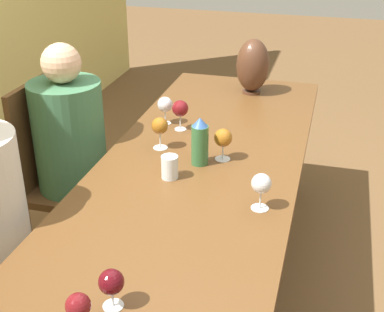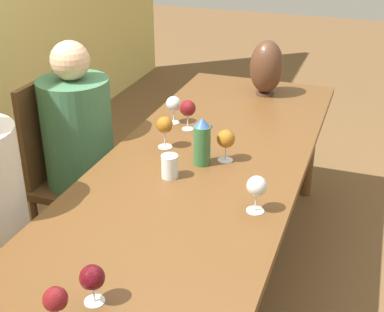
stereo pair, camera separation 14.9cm
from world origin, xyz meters
TOP-DOWN VIEW (x-y plane):
  - ground_plane at (0.00, 0.00)m, footprint 14.00×14.00m
  - dining_table at (0.00, 0.00)m, footprint 2.59×0.90m
  - water_bottle at (0.03, 0.00)m, footprint 0.08×0.08m
  - water_tumbler at (-0.13, 0.09)m, footprint 0.07×0.07m
  - vase at (1.02, -0.07)m, footprint 0.20×0.20m
  - wine_glass_0 at (0.37, 0.19)m, footprint 0.08×0.08m
  - wine_glass_1 at (0.10, -0.09)m, footprint 0.08×0.08m
  - wine_glass_2 at (-0.28, -0.32)m, footprint 0.08×0.08m
  - wine_glass_3 at (0.13, 0.22)m, footprint 0.08×0.08m
  - wine_glass_4 at (-0.94, 0.01)m, footprint 0.08×0.08m
  - wine_glass_5 at (-1.07, 0.05)m, footprint 0.07×0.07m
  - wine_glass_6 at (0.43, 0.29)m, footprint 0.08×0.08m
  - chair_far at (0.14, 0.78)m, footprint 0.44×0.44m
  - person_far at (0.14, 0.69)m, footprint 0.36×0.36m

SIDE VIEW (x-z plane):
  - ground_plane at x=0.00m, z-range 0.00..0.00m
  - chair_far at x=0.14m, z-range 0.02..1.01m
  - person_far at x=0.14m, z-range 0.04..1.25m
  - dining_table at x=0.00m, z-range 0.30..1.04m
  - water_tumbler at x=-0.13m, z-range 0.74..0.84m
  - wine_glass_4 at x=-0.94m, z-range 0.76..0.89m
  - wine_glass_5 at x=-1.07m, z-range 0.77..0.91m
  - wine_glass_6 at x=0.43m, z-range 0.77..0.91m
  - wine_glass_1 at x=0.10m, z-range 0.77..0.92m
  - wine_glass_2 at x=-0.28m, z-range 0.77..0.92m
  - water_bottle at x=0.03m, z-range 0.73..0.95m
  - wine_glass_3 at x=0.13m, z-range 0.77..0.93m
  - wine_glass_0 at x=0.37m, z-range 0.77..0.93m
  - vase at x=1.02m, z-range 0.74..1.07m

